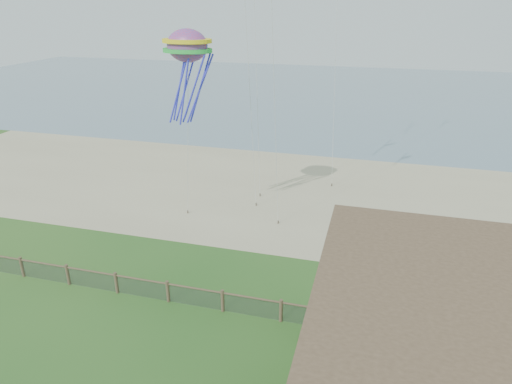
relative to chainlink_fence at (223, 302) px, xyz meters
The scene contains 6 objects.
sand_beach 16.01m from the chainlink_fence, 90.00° to the left, with size 72.00×20.00×0.02m, color tan.
ocean 60.00m from the chainlink_fence, 90.00° to the left, with size 160.00×68.00×0.02m, color slate.
chainlink_fence is the anchor object (origin of this frame).
motel_deck 13.04m from the chainlink_fence, ahead, with size 15.00×2.00×0.50m, color brown.
picnic_table 5.23m from the chainlink_fence, 11.03° to the right, with size 1.58×1.20×0.67m, color brown, non-canonical shape.
octopus_kite 13.08m from the chainlink_fence, 120.66° to the left, with size 2.93×2.07×6.03m, color #F82735, non-canonical shape.
Camera 1 is at (6.59, -11.85, 14.59)m, focal length 32.00 mm.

